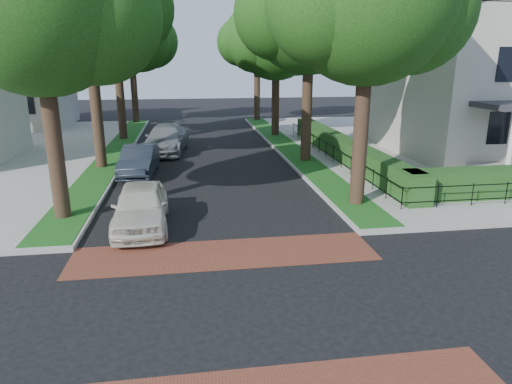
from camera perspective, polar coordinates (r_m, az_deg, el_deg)
ground at (r=10.91m, az=-2.48°, el=-14.53°), size 120.00×120.00×0.00m
sidewalk_ne at (r=35.36m, az=27.06°, el=5.52°), size 30.00×30.00×0.15m
crosswalk_far at (r=13.75m, az=-3.92°, el=-7.72°), size 9.00×2.20×0.01m
grass_strip_ne at (r=29.63m, az=4.00°, el=5.66°), size 1.60×29.80×0.02m
grass_strip_nw at (r=29.29m, az=-17.19°, el=4.85°), size 1.60×29.80×0.02m
tree_right_mid at (r=25.55m, az=6.85°, el=21.54°), size 8.25×7.09×11.22m
tree_right_far at (r=34.21m, az=2.64°, el=18.45°), size 7.25×6.23×9.74m
tree_right_back at (r=43.09m, az=0.23°, el=18.49°), size 7.50×6.45×10.20m
tree_left_near at (r=17.23m, az=-25.16°, el=20.43°), size 7.50×6.45×10.20m
tree_left_mid at (r=25.13m, az=-20.15°, el=21.64°), size 8.00×6.88×11.48m
tree_left_far at (r=33.88m, az=-16.96°, el=18.19°), size 7.00×6.02×9.86m
tree_left_back at (r=42.84m, az=-15.26°, el=18.16°), size 7.75×6.66×10.44m
hedge_main_road at (r=26.27m, az=10.88°, el=5.36°), size 1.00×18.00×1.20m
fence_main_road at (r=26.04m, az=9.19°, el=5.01°), size 0.06×18.00×0.90m
house_victorian at (r=31.27m, az=28.71°, el=15.15°), size 13.00×13.05×12.48m
house_left_far at (r=43.82m, az=-28.80°, el=13.61°), size 10.00×9.00×10.14m
parked_car_front at (r=16.05m, az=-14.21°, el=-1.74°), size 1.94×4.53×1.53m
parked_car_middle at (r=23.50m, az=-14.40°, el=3.83°), size 1.79×4.52×1.47m
parked_car_rear at (r=29.03m, az=-11.17°, el=6.52°), size 2.99×5.95×1.66m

